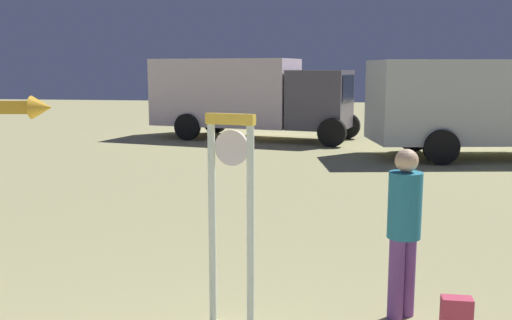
# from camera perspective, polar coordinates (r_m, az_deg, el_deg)

# --- Properties ---
(standing_clock) EXTENTS (0.48, 0.18, 2.02)m
(standing_clock) POSITION_cam_1_polar(r_m,az_deg,el_deg) (5.35, -2.48, -3.92)
(standing_clock) COLOR silver
(standing_clock) RESTS_ON ground_plane
(person_near_clock) EXTENTS (0.32, 0.32, 1.68)m
(person_near_clock) POSITION_cam_1_polar(r_m,az_deg,el_deg) (5.75, 14.45, -6.25)
(person_near_clock) COLOR #76428C
(person_near_clock) RESTS_ON ground_plane
(backpack) EXTENTS (0.27, 0.19, 0.40)m
(backpack) POSITION_cam_1_polar(r_m,az_deg,el_deg) (5.68, 19.21, -14.64)
(backpack) COLOR #C93D54
(backpack) RESTS_ON ground_plane
(box_truck_near) EXTENTS (6.84, 3.67, 2.65)m
(box_truck_near) POSITION_cam_1_polar(r_m,az_deg,el_deg) (16.93, 21.62, 5.22)
(box_truck_near) COLOR silver
(box_truck_near) RESTS_ON ground_plane
(box_truck_far) EXTENTS (7.35, 3.75, 2.76)m
(box_truck_far) POSITION_cam_1_polar(r_m,az_deg,el_deg) (20.07, -0.92, 6.50)
(box_truck_far) COLOR silver
(box_truck_far) RESTS_ON ground_plane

